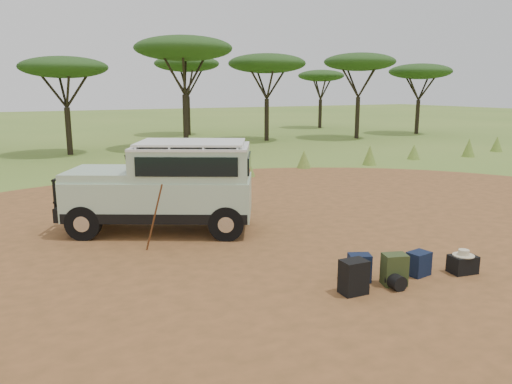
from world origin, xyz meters
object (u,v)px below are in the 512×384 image
walking_staff (154,218)px  backpack_olive (394,270)px  backpack_navy (359,268)px  duffel_navy (419,264)px  safari_vehicle (167,188)px  hard_case (463,264)px  backpack_black (354,277)px

walking_staff → backpack_olive: (3.06, -3.64, -0.43)m
backpack_navy → duffel_navy: 1.15m
duffel_navy → safari_vehicle: bearing=114.2°
backpack_navy → backpack_olive: backpack_olive is taller
hard_case → walking_staff: bearing=149.9°
backpack_black → backpack_navy: 0.57m
backpack_navy → backpack_black: bearing=-114.4°
walking_staff → backpack_black: 4.25m
backpack_olive → hard_case: size_ratio=1.18×
safari_vehicle → backpack_black: size_ratio=7.97×
safari_vehicle → backpack_olive: 5.55m
backpack_navy → duffel_navy: (1.12, -0.27, -0.03)m
safari_vehicle → backpack_olive: (2.35, -4.97, -0.74)m
backpack_olive → walking_staff: bearing=148.5°
duffel_navy → hard_case: size_ratio=0.93×
safari_vehicle → walking_staff: 1.54m
backpack_black → safari_vehicle: bearing=110.2°
walking_staff → hard_case: (4.55, -3.79, -0.54)m
duffel_navy → backpack_navy: bearing=158.3°
backpack_navy → duffel_navy: size_ratio=1.12×
walking_staff → duffel_navy: bearing=-84.9°
safari_vehicle → walking_staff: (-0.71, -1.34, -0.30)m
safari_vehicle → walking_staff: size_ratio=3.10×
backpack_black → duffel_navy: 1.55m
backpack_navy → backpack_olive: 0.58m
walking_staff → backpack_black: (2.21, -3.61, -0.42)m
safari_vehicle → walking_staff: bearing=-89.0°
backpack_black → backpack_navy: backpack_black is taller
backpack_navy → backpack_olive: size_ratio=0.89×
backpack_olive → backpack_navy: bearing=154.1°
backpack_olive → duffel_navy: bearing=29.3°
safari_vehicle → duffel_navy: safari_vehicle is taller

